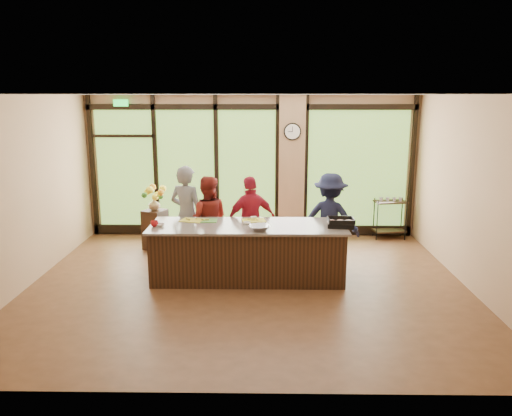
{
  "coord_description": "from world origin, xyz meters",
  "views": [
    {
      "loc": [
        0.25,
        -7.57,
        2.99
      ],
      "look_at": [
        0.13,
        0.4,
        1.18
      ],
      "focal_mm": 35.0,
      "sensor_mm": 36.0,
      "label": 1
    }
  ],
  "objects_px": {
    "roasting_pan": "(341,224)",
    "flower_stand": "(155,229)",
    "island_base": "(248,253)",
    "cook_right": "(330,219)",
    "cook_left": "(187,215)",
    "bar_cart": "(390,214)"
  },
  "relations": [
    {
      "from": "roasting_pan",
      "to": "bar_cart",
      "type": "relative_size",
      "value": 0.46
    },
    {
      "from": "island_base",
      "to": "flower_stand",
      "type": "relative_size",
      "value": 3.93
    },
    {
      "from": "flower_stand",
      "to": "bar_cart",
      "type": "xyz_separation_m",
      "value": [
        4.82,
        0.83,
        0.14
      ]
    },
    {
      "from": "roasting_pan",
      "to": "bar_cart",
      "type": "bearing_deg",
      "value": 68.11
    },
    {
      "from": "cook_right",
      "to": "flower_stand",
      "type": "distance_m",
      "value": 3.45
    },
    {
      "from": "cook_left",
      "to": "flower_stand",
      "type": "xyz_separation_m",
      "value": [
        -0.77,
        0.87,
        -0.5
      ]
    },
    {
      "from": "island_base",
      "to": "cook_right",
      "type": "relative_size",
      "value": 1.88
    },
    {
      "from": "island_base",
      "to": "roasting_pan",
      "type": "relative_size",
      "value": 7.47
    },
    {
      "from": "roasting_pan",
      "to": "island_base",
      "type": "bearing_deg",
      "value": -175.72
    },
    {
      "from": "cook_left",
      "to": "island_base",
      "type": "bearing_deg",
      "value": 169.93
    },
    {
      "from": "island_base",
      "to": "roasting_pan",
      "type": "bearing_deg",
      "value": -3.38
    },
    {
      "from": "cook_right",
      "to": "roasting_pan",
      "type": "xyz_separation_m",
      "value": [
        0.05,
        -0.92,
        0.13
      ]
    },
    {
      "from": "island_base",
      "to": "roasting_pan",
      "type": "distance_m",
      "value": 1.59
    },
    {
      "from": "cook_right",
      "to": "cook_left",
      "type": "bearing_deg",
      "value": 20.99
    },
    {
      "from": "cook_right",
      "to": "bar_cart",
      "type": "xyz_separation_m",
      "value": [
        1.49,
        1.61,
        -0.29
      ]
    },
    {
      "from": "cook_left",
      "to": "roasting_pan",
      "type": "relative_size",
      "value": 4.33
    },
    {
      "from": "island_base",
      "to": "cook_left",
      "type": "height_order",
      "value": "cook_left"
    },
    {
      "from": "roasting_pan",
      "to": "flower_stand",
      "type": "xyz_separation_m",
      "value": [
        -3.38,
        1.71,
        -0.56
      ]
    },
    {
      "from": "flower_stand",
      "to": "cook_right",
      "type": "bearing_deg",
      "value": 10.04
    },
    {
      "from": "island_base",
      "to": "flower_stand",
      "type": "bearing_deg",
      "value": 139.33
    },
    {
      "from": "island_base",
      "to": "cook_left",
      "type": "distance_m",
      "value": 1.42
    },
    {
      "from": "cook_right",
      "to": "roasting_pan",
      "type": "bearing_deg",
      "value": 112.12
    }
  ]
}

